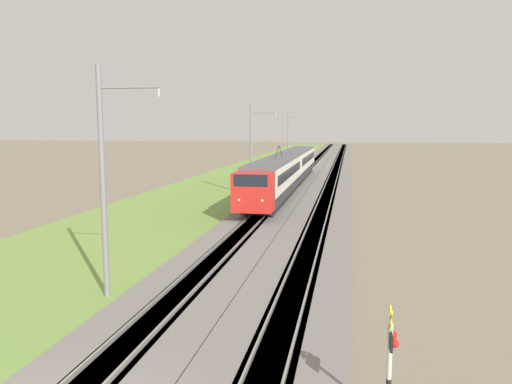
{
  "coord_description": "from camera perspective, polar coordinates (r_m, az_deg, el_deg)",
  "views": [
    {
      "loc": [
        -9.56,
        -6.53,
        6.92
      ],
      "look_at": [
        25.02,
        0.0,
        2.21
      ],
      "focal_mm": 35.0,
      "sensor_mm": 36.0,
      "label": 1
    }
  ],
  "objects": [
    {
      "name": "ballast_main",
      "position": [
        60.29,
        4.41,
        1.15
      ],
      "size": [
        240.0,
        4.4,
        0.3
      ],
      "color": "slate",
      "rests_on": "ground"
    },
    {
      "name": "catenary_mast_near",
      "position": [
        20.32,
        -16.98,
        1.18
      ],
      "size": [
        0.22,
        2.56,
        9.23
      ],
      "color": "slate",
      "rests_on": "ground"
    },
    {
      "name": "ballast_adjacent",
      "position": [
        59.98,
        8.63,
        1.05
      ],
      "size": [
        240.0,
        4.4,
        0.3
      ],
      "color": "slate",
      "rests_on": "ground"
    },
    {
      "name": "catenary_mast_far",
      "position": [
        77.71,
        3.75,
        5.97
      ],
      "size": [
        0.22,
        2.56,
        9.11
      ],
      "color": "slate",
      "rests_on": "ground"
    },
    {
      "name": "catenary_mast_mid",
      "position": [
        48.47,
        -0.52,
        4.94
      ],
      "size": [
        0.22,
        2.56,
        9.01
      ],
      "color": "slate",
      "rests_on": "ground"
    },
    {
      "name": "passenger_train",
      "position": [
        53.38,
        3.63,
        2.7
      ],
      "size": [
        39.96,
        2.92,
        5.03
      ],
      "rotation": [
        0.0,
        0.0,
        3.14
      ],
      "color": "red",
      "rests_on": "ground"
    },
    {
      "name": "crossing_signal_far",
      "position": [
        12.08,
        15.1,
        -17.85
      ],
      "size": [
        0.7,
        0.23,
        2.95
      ],
      "rotation": [
        0.0,
        0.0,
        -1.57
      ],
      "color": "beige",
      "rests_on": "ground"
    },
    {
      "name": "grass_verge",
      "position": [
        61.49,
        -2.22,
        1.21
      ],
      "size": [
        240.0,
        13.77,
        0.12
      ],
      "color": "olive",
      "rests_on": "ground"
    },
    {
      "name": "track_adjacent",
      "position": [
        59.98,
        8.63,
        1.06
      ],
      "size": [
        240.0,
        1.57,
        0.45
      ],
      "color": "#4C4238",
      "rests_on": "ground"
    },
    {
      "name": "track_main",
      "position": [
        60.29,
        4.41,
        1.16
      ],
      "size": [
        240.0,
        1.57,
        0.45
      ],
      "color": "#4C4238",
      "rests_on": "ground"
    }
  ]
}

